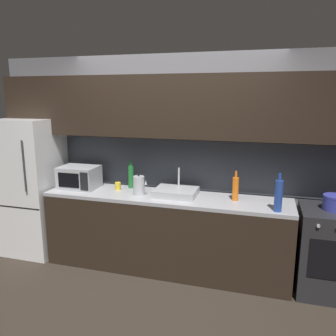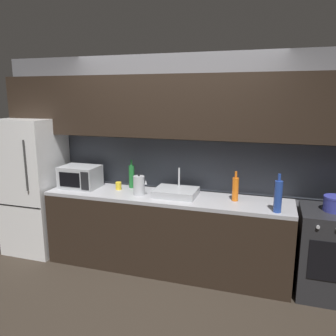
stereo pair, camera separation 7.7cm
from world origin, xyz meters
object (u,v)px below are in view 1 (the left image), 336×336
object	(u,v)px
wine_bottle_blue	(278,195)
oven_range	(328,251)
wine_bottle_orange	(235,188)
wine_bottle_green	(131,176)
microwave	(79,177)
mug_yellow	(118,186)
refrigerator	(33,186)
kettle	(139,185)
cooking_pot	(335,203)

from	to	relation	value
wine_bottle_blue	oven_range	bearing A→B (deg)	20.66
wine_bottle_orange	wine_bottle_green	bearing A→B (deg)	173.12
microwave	mug_yellow	size ratio (longest dim) A/B	4.96
microwave	wine_bottle_blue	bearing A→B (deg)	-5.40
refrigerator	microwave	size ratio (longest dim) A/B	3.78
kettle	cooking_pot	bearing A→B (deg)	1.44
wine_bottle_green	refrigerator	bearing A→B (deg)	-171.15
oven_range	microwave	size ratio (longest dim) A/B	1.96
wine_bottle_orange	cooking_pot	size ratio (longest dim) A/B	1.42
kettle	wine_bottle_orange	size ratio (longest dim) A/B	0.75
mug_yellow	kettle	bearing A→B (deg)	-20.94
oven_range	microwave	xyz separation A→B (m)	(-2.87, 0.02, 0.58)
mug_yellow	wine_bottle_orange	bearing A→B (deg)	-1.01
refrigerator	wine_bottle_orange	world-z (taller)	refrigerator
wine_bottle_blue	mug_yellow	distance (m)	1.87
microwave	wine_bottle_green	distance (m)	0.64
mug_yellow	cooking_pot	bearing A→B (deg)	-1.70
mug_yellow	refrigerator	bearing A→B (deg)	-176.54
cooking_pot	wine_bottle_blue	bearing A→B (deg)	-159.70
mug_yellow	wine_bottle_blue	bearing A→B (deg)	-8.43
refrigerator	oven_range	size ratio (longest dim) A/B	1.93
wine_bottle_blue	cooking_pot	world-z (taller)	wine_bottle_blue
cooking_pot	mug_yellow	bearing A→B (deg)	178.30
microwave	cooking_pot	bearing A→B (deg)	-0.36
microwave	wine_bottle_orange	distance (m)	1.90
refrigerator	oven_range	world-z (taller)	refrigerator
refrigerator	mug_yellow	distance (m)	1.18
refrigerator	microwave	xyz separation A→B (m)	(0.68, 0.02, 0.16)
kettle	wine_bottle_orange	bearing A→B (deg)	5.18
oven_range	wine_bottle_green	world-z (taller)	wine_bottle_green
microwave	wine_bottle_green	xyz separation A→B (m)	(0.61, 0.18, 0.01)
microwave	wine_bottle_green	bearing A→B (deg)	16.63
kettle	wine_bottle_green	world-z (taller)	wine_bottle_green
refrigerator	wine_bottle_blue	distance (m)	3.03
refrigerator	kettle	distance (m)	1.50
microwave	cooking_pot	world-z (taller)	microwave
oven_range	cooking_pot	distance (m)	0.53
kettle	cooking_pot	distance (m)	2.07
wine_bottle_orange	cooking_pot	xyz separation A→B (m)	(0.99, -0.05, -0.06)
wine_bottle_green	wine_bottle_orange	size ratio (longest dim) A/B	1.07
oven_range	kettle	distance (m)	2.13
wine_bottle_orange	microwave	bearing A→B (deg)	-179.16
wine_bottle_green	wine_bottle_orange	world-z (taller)	wine_bottle_green
microwave	wine_bottle_orange	world-z (taller)	wine_bottle_orange
refrigerator	oven_range	xyz separation A→B (m)	(3.55, -0.00, -0.42)
wine_bottle_orange	kettle	bearing A→B (deg)	-174.82
wine_bottle_orange	cooking_pot	distance (m)	0.99
oven_range	microwave	distance (m)	2.93
oven_range	wine_bottle_green	distance (m)	2.34
kettle	wine_bottle_blue	world-z (taller)	wine_bottle_blue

